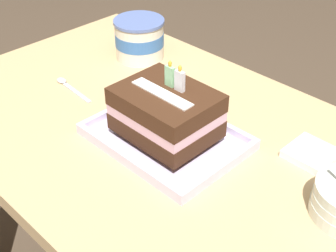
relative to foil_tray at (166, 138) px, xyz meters
name	(u,v)px	position (x,y,z in m)	size (l,w,h in m)	color
dining_table	(170,171)	(-0.01, 0.02, -0.11)	(1.18, 0.69, 0.69)	tan
foil_tray	(166,138)	(0.00, 0.00, 0.00)	(0.31, 0.23, 0.02)	silver
birthday_cake	(166,112)	(0.00, 0.00, 0.07)	(0.19, 0.15, 0.15)	#3E2314
ice_cream_tub	(139,39)	(-0.32, 0.22, 0.05)	(0.13, 0.13, 0.11)	silver
serving_spoon_near_tray	(67,85)	(-0.33, -0.01, 0.00)	(0.14, 0.03, 0.01)	silver
napkin_pile	(311,154)	(0.24, 0.17, 0.00)	(0.09, 0.09, 0.02)	white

